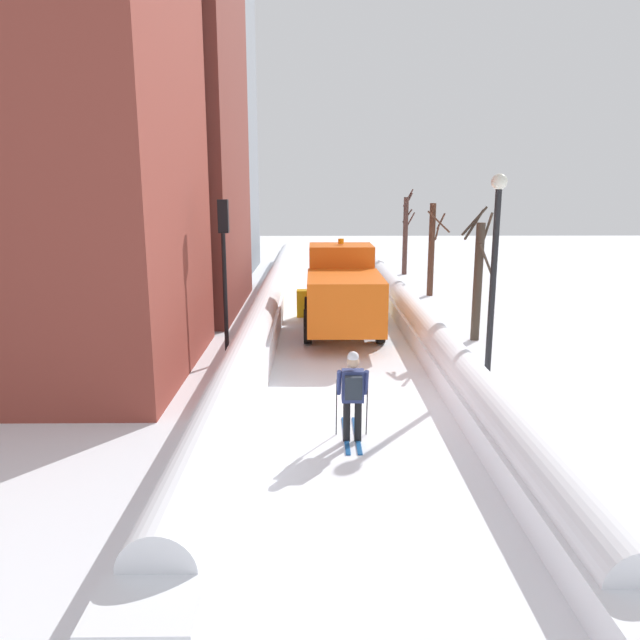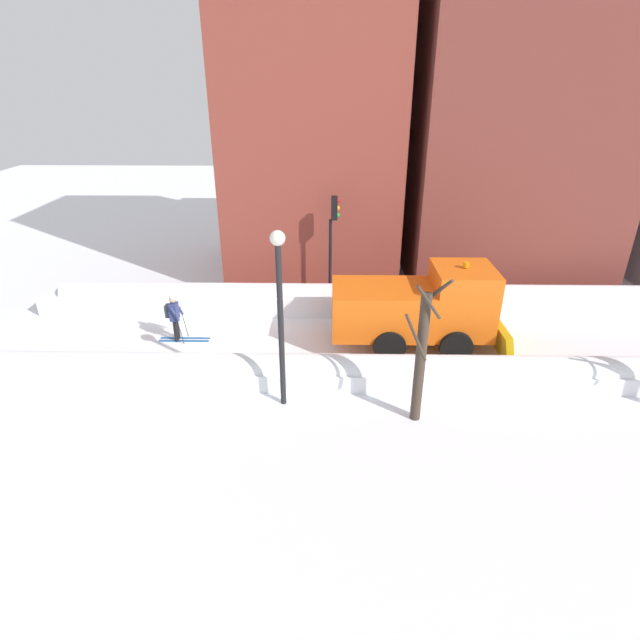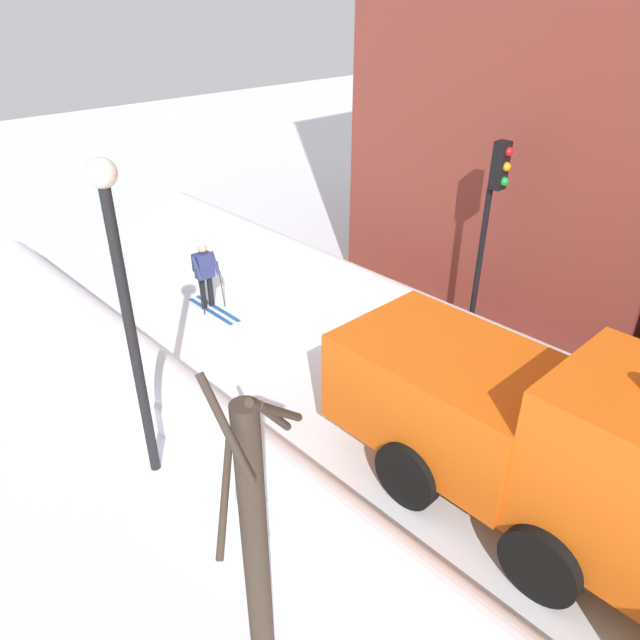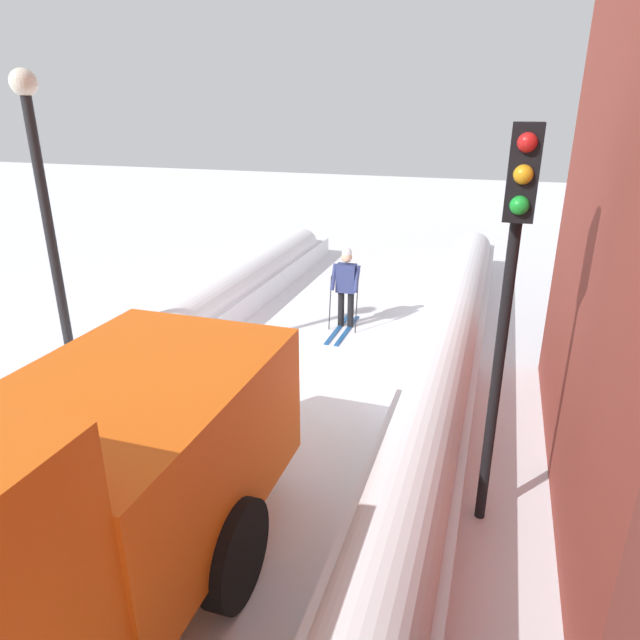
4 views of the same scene
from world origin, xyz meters
The scene contains 13 objects.
ground_plane centered at (0.00, 10.00, 0.00)m, with size 80.00×80.00×0.00m, color white.
snowbank_left centered at (-2.62, 10.00, 0.58)m, with size 1.10×36.00×1.24m.
snowbank_right centered at (2.62, 10.00, 0.44)m, with size 1.10×36.00×1.01m.
building_brick_near centered at (-8.17, 2.78, 7.82)m, with size 7.98×7.61×15.64m.
building_brick_mid centered at (-8.17, 11.50, 7.11)m, with size 8.63×8.70×14.22m.
building_concrete_far centered at (-8.17, 22.23, 9.37)m, with size 7.51×9.33×18.74m.
plow_truck centered at (0.03, 6.69, 1.48)m, with size 3.20×5.98×3.12m.
skier centered at (-0.19, -1.93, 1.00)m, with size 0.62×1.80×1.81m.
traffic_light_pole centered at (-3.39, 3.70, 3.17)m, with size 0.28×0.42×4.52m.
street_lamp centered at (3.66, 2.25, 3.28)m, with size 0.40×0.40×5.17m.
bare_tree_near centered at (4.32, 5.98, 2.03)m, with size 1.08×1.04×4.27m.
bare_tree_mid centered at (4.45, 14.20, 2.18)m, with size 1.19×1.39×4.19m.
bare_tree_far centered at (4.32, 21.19, 2.29)m, with size 0.63×0.88×4.81m.
Camera 1 is at (-0.94, -12.69, 4.80)m, focal length 33.29 mm.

